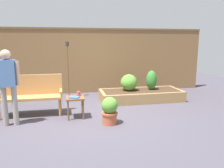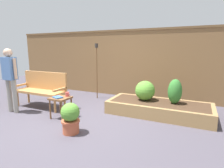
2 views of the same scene
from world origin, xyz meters
The scene contains 12 objects.
ground_plane centered at (0.00, 0.00, 0.00)m, with size 14.00×14.00×0.00m, color #47424C.
fence_back centered at (0.00, 2.60, 1.09)m, with size 8.40×0.14×2.16m.
garden_bench centered at (-1.41, 0.53, 0.54)m, with size 1.44×0.48×0.94m.
side_table centered at (-0.40, 0.06, 0.40)m, with size 0.40×0.40×0.48m.
cup_on_table centered at (-0.31, 0.19, 0.53)m, with size 0.12×0.08×0.10m.
book_on_table centered at (-0.42, 0.00, 0.49)m, with size 0.21×0.16×0.03m, color #38609E.
potted_boxwood centered at (0.29, -0.48, 0.30)m, with size 0.34×0.34×0.58m.
raised_planter_bed centered at (1.57, 1.23, 0.15)m, with size 2.40×1.00×0.30m.
shrub_near_bench centered at (1.21, 1.28, 0.54)m, with size 0.48×0.48×0.48m.
shrub_far_corner centered at (1.91, 1.28, 0.59)m, with size 0.32×0.32×0.57m.
tiki_torch centered at (-0.52, 1.93, 1.17)m, with size 0.10×0.10×1.71m.
person_by_bench centered at (-1.73, -0.14, 0.93)m, with size 0.47×0.20×1.56m.
Camera 2 is at (2.36, -3.07, 1.54)m, focal length 29.61 mm.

